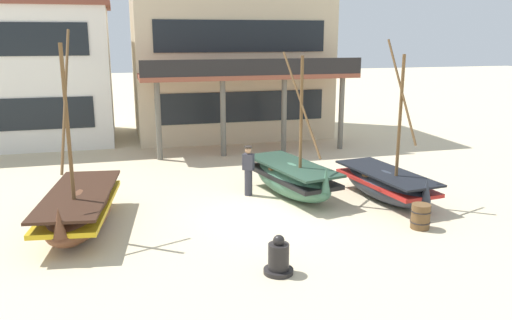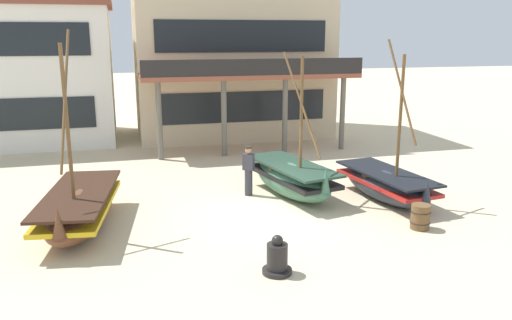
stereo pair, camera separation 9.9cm
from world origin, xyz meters
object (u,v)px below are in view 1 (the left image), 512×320
at_px(capstan_winch, 279,258).
at_px(wooden_barrel, 421,216).
at_px(fishing_boat_centre_large, 80,208).
at_px(fisherman_by_hull, 248,171).
at_px(harbor_building_main, 228,36).
at_px(fishing_boat_far_right, 386,184).
at_px(fishing_boat_near_left, 292,178).
at_px(harbor_building_annex, 2,73).

relative_size(capstan_winch, wooden_barrel, 1.31).
relative_size(fishing_boat_centre_large, capstan_winch, 5.88).
bearing_deg(capstan_winch, wooden_barrel, 19.15).
height_order(fisherman_by_hull, wooden_barrel, fisherman_by_hull).
bearing_deg(wooden_barrel, harbor_building_main, 97.92).
bearing_deg(fishing_boat_far_right, fishing_boat_near_left, 157.38).
bearing_deg(capstan_winch, fishing_boat_near_left, 68.13).
distance_m(fisherman_by_hull, harbor_building_annex, 15.10).
relative_size(fisherman_by_hull, harbor_building_annex, 0.16).
bearing_deg(fishing_boat_near_left, fisherman_by_hull, 162.03).
height_order(fishing_boat_near_left, fisherman_by_hull, fishing_boat_near_left).
relative_size(fishing_boat_centre_large, fishing_boat_far_right, 1.05).
bearing_deg(fishing_boat_centre_large, capstan_winch, -41.99).
xyz_separation_m(fishing_boat_far_right, wooden_barrel, (-0.33, -2.54, -0.18)).
relative_size(fishing_boat_far_right, harbor_building_main, 0.50).
distance_m(wooden_barrel, harbor_building_main, 16.15).
relative_size(fishing_boat_centre_large, harbor_building_main, 0.52).
xyz_separation_m(fishing_boat_near_left, fisherman_by_hull, (-1.38, 0.45, 0.22)).
distance_m(fishing_boat_far_right, harbor_building_main, 13.76).
bearing_deg(fisherman_by_hull, fishing_boat_far_right, -21.13).
bearing_deg(wooden_barrel, fisherman_by_hull, 132.86).
height_order(harbor_building_main, harbor_building_annex, harbor_building_main).
bearing_deg(wooden_barrel, harbor_building_annex, 130.16).
relative_size(capstan_winch, harbor_building_annex, 0.09).
bearing_deg(harbor_building_annex, fishing_boat_far_right, -44.09).
relative_size(fisherman_by_hull, harbor_building_main, 0.16).
bearing_deg(harbor_building_main, fishing_boat_centre_large, -118.45).
distance_m(fishing_boat_near_left, wooden_barrel, 4.48).
bearing_deg(fishing_boat_centre_large, fishing_boat_near_left, 11.12).
xyz_separation_m(fishing_boat_near_left, wooden_barrel, (2.49, -3.72, -0.26)).
bearing_deg(fishing_boat_far_right, capstan_winch, -140.05).
height_order(fishing_boat_centre_large, wooden_barrel, fishing_boat_centre_large).
bearing_deg(fishing_boat_near_left, wooden_barrel, -56.22).
height_order(capstan_winch, harbor_building_annex, harbor_building_annex).
bearing_deg(wooden_barrel, fishing_boat_near_left, 123.78).
distance_m(fishing_boat_near_left, harbor_building_annex, 16.36).
xyz_separation_m(fisherman_by_hull, wooden_barrel, (3.86, -4.16, -0.48)).
bearing_deg(fishing_boat_centre_large, harbor_building_annex, 107.38).
xyz_separation_m(fishing_boat_near_left, harbor_building_main, (0.36, 11.56, 4.52)).
relative_size(fishing_boat_near_left, harbor_building_main, 0.46).
bearing_deg(fishing_boat_centre_large, harbor_building_main, 61.55).
bearing_deg(harbor_building_annex, wooden_barrel, -49.84).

